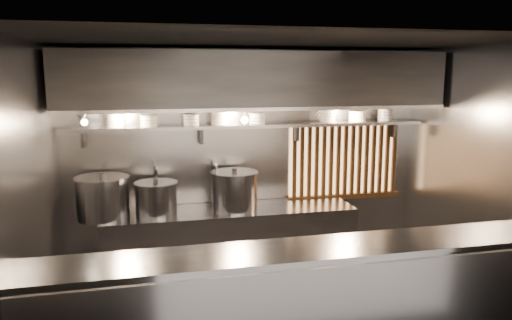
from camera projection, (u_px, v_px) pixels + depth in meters
name	position (u px, v px, depth m)	size (l,w,h in m)	color
ceiling	(282.00, 41.00, 4.63)	(4.50, 4.50, 0.00)	black
wall_back	(248.00, 162.00, 6.31)	(4.50, 4.50, 0.00)	gray
wall_left	(33.00, 202.00, 4.36)	(3.00, 3.00, 0.00)	gray
wall_right	(481.00, 177.00, 5.38)	(3.00, 3.00, 0.00)	gray
serving_counter	(312.00, 313.00, 4.10)	(4.50, 0.56, 1.13)	#95959A
cooking_bench	(230.00, 245.00, 6.05)	(3.00, 0.70, 0.90)	#95959A
bowl_shelf	(251.00, 126.00, 6.05)	(4.40, 0.34, 0.04)	#95959A
exhaust_hood	(255.00, 81.00, 5.75)	(4.40, 0.81, 0.65)	#2D2D30
wood_screen	(345.00, 160.00, 6.56)	(1.56, 0.09, 1.04)	#FEB872
faucet_left	(156.00, 175.00, 5.93)	(0.04, 0.30, 0.50)	silver
faucet_right	(214.00, 173.00, 6.09)	(0.04, 0.30, 0.50)	silver
heat_lamp	(81.00, 117.00, 5.14)	(0.25, 0.35, 0.20)	#95959A
pendant_bulb	(245.00, 120.00, 5.90)	(0.09, 0.09, 0.19)	#2D2D30
stock_pot_left	(103.00, 197.00, 5.58)	(0.63, 0.63, 0.51)	#95959A
stock_pot_mid	(156.00, 198.00, 5.73)	(0.59, 0.59, 0.42)	#95959A
stock_pot_right	(235.00, 190.00, 5.93)	(0.73, 0.73, 0.50)	#95959A
bowl_stack_0	(115.00, 120.00, 5.67)	(0.23, 0.23, 0.17)	white
bowl_stack_1	(149.00, 121.00, 5.76)	(0.21, 0.21, 0.13)	white
bowl_stack_2	(191.00, 120.00, 5.87)	(0.20, 0.20, 0.13)	white
bowl_stack_3	(219.00, 118.00, 5.95)	(0.21, 0.21, 0.17)	white
bowl_stack_4	(257.00, 118.00, 6.06)	(0.21, 0.21, 0.13)	white
bowl_stack_5	(328.00, 115.00, 6.26)	(0.21, 0.21, 0.17)	white
bowl_stack_6	(357.00, 116.00, 6.36)	(0.23, 0.23, 0.13)	white
bowl_stack_7	(385.00, 114.00, 6.44)	(0.20, 0.20, 0.17)	white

